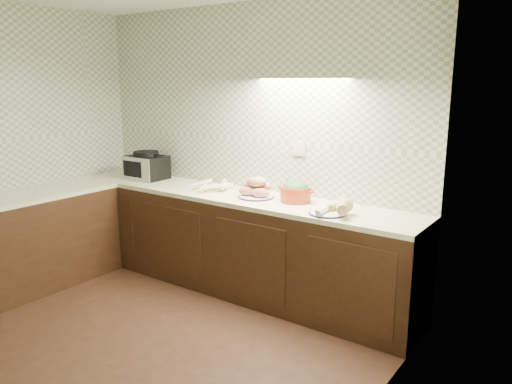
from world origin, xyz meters
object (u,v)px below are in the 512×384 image
Objects in this scene: toaster_oven at (146,166)px; onion_bowl at (259,190)px; dutch_oven at (296,191)px; parsnip_pile at (212,186)px; sweet_potato_plate at (257,189)px; veg_plate at (336,208)px.

toaster_oven is 1.39m from onion_bowl.
onion_bowl is 0.42× the size of dutch_oven.
toaster_oven is at bearing -176.44° from onion_bowl.
sweet_potato_plate is at bearing -2.84° from parsnip_pile.
veg_plate reaches higher than parsnip_pile.
sweet_potato_plate reaches higher than veg_plate.
sweet_potato_plate is 0.84m from veg_plate.
sweet_potato_plate is 0.98× the size of dutch_oven.
veg_plate is at bearing -14.10° from onion_bowl.
onion_bowl is at bearing 175.89° from dutch_oven.
toaster_oven is at bearing -176.27° from dutch_oven.
dutch_oven is 0.88× the size of veg_plate.
onion_bowl is 0.91m from veg_plate.
toaster_oven is 1.26× the size of dutch_oven.
sweet_potato_plate is at bearing -65.47° from onion_bowl.
sweet_potato_plate is at bearing -167.60° from dutch_oven.
dutch_oven reaches higher than parsnip_pile.
onion_bowl is at bearing 2.58° from toaster_oven.
dutch_oven is (1.79, 0.04, -0.05)m from toaster_oven.
veg_plate is (0.83, -0.11, -0.03)m from sweet_potato_plate.
toaster_oven is at bearing 176.58° from veg_plate.
dutch_oven is at bearing 0.24° from toaster_oven.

